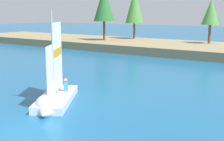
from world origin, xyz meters
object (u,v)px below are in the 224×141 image
sailboat (52,101)px  shoreline_tree_centre (211,12)px  channel_buoy (55,66)px  shoreline_tree_left (104,4)px  shoreline_tree_midleft (135,6)px

sailboat → shoreline_tree_centre: bearing=148.5°
channel_buoy → shoreline_tree_left: bearing=111.0°
shoreline_tree_midleft → sailboat: shoreline_tree_midleft is taller
sailboat → channel_buoy: 10.49m
shoreline_tree_midleft → channel_buoy: bearing=-79.3°
shoreline_tree_centre → channel_buoy: (-7.34, -19.58, -4.52)m
sailboat → channel_buoy: sailboat is taller
shoreline_tree_midleft → sailboat: size_ratio=1.31×
shoreline_tree_centre → channel_buoy: shoreline_tree_centre is taller
shoreline_tree_centre → sailboat: (-0.07, -27.13, -4.45)m
shoreline_tree_midleft → shoreline_tree_centre: bearing=-3.8°
shoreline_tree_left → shoreline_tree_midleft: (2.25, 4.47, -0.28)m
shoreline_tree_centre → sailboat: 27.49m
sailboat → channel_buoy: (-7.27, 7.55, -0.07)m
shoreline_tree_left → shoreline_tree_centre: bearing=15.5°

